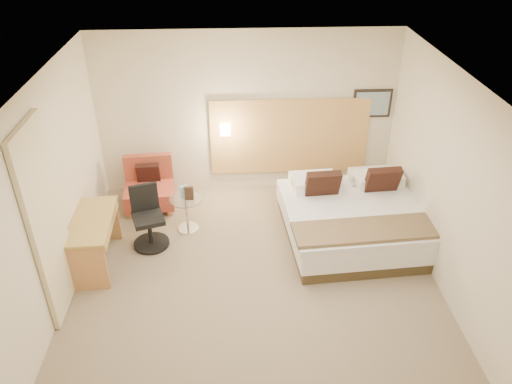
{
  "coord_description": "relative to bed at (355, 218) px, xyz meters",
  "views": [
    {
      "loc": [
        -0.24,
        -4.99,
        4.46
      ],
      "look_at": [
        0.06,
        0.69,
        0.98
      ],
      "focal_mm": 35.0,
      "sensor_mm": 36.0,
      "label": 1
    }
  ],
  "objects": [
    {
      "name": "floor",
      "position": [
        -1.52,
        -0.96,
        -0.34
      ],
      "size": [
        4.8,
        5.0,
        0.02
      ],
      "primitive_type": "cube",
      "color": "#816E56",
      "rests_on": "ground"
    },
    {
      "name": "ceiling",
      "position": [
        -1.52,
        -0.96,
        2.38
      ],
      "size": [
        4.8,
        5.0,
        0.02
      ],
      "primitive_type": "cube",
      "color": "white",
      "rests_on": "floor"
    },
    {
      "name": "wall_back",
      "position": [
        -1.52,
        1.55,
        1.02
      ],
      "size": [
        4.8,
        0.02,
        2.7
      ],
      "primitive_type": "cube",
      "color": "beige",
      "rests_on": "floor"
    },
    {
      "name": "wall_front",
      "position": [
        -1.52,
        -3.47,
        1.02
      ],
      "size": [
        4.8,
        0.02,
        2.7
      ],
      "primitive_type": "cube",
      "color": "beige",
      "rests_on": "floor"
    },
    {
      "name": "wall_left",
      "position": [
        -3.93,
        -0.96,
        1.02
      ],
      "size": [
        0.02,
        5.0,
        2.7
      ],
      "primitive_type": "cube",
      "color": "beige",
      "rests_on": "floor"
    },
    {
      "name": "wall_right",
      "position": [
        0.89,
        -0.96,
        1.02
      ],
      "size": [
        0.02,
        5.0,
        2.7
      ],
      "primitive_type": "cube",
      "color": "beige",
      "rests_on": "floor"
    },
    {
      "name": "headboard_panel",
      "position": [
        -0.82,
        1.51,
        0.62
      ],
      "size": [
        2.6,
        0.04,
        1.3
      ],
      "primitive_type": "cube",
      "color": "tan",
      "rests_on": "wall_back"
    },
    {
      "name": "art_frame",
      "position": [
        0.5,
        1.52,
        1.17
      ],
      "size": [
        0.62,
        0.03,
        0.47
      ],
      "primitive_type": "cube",
      "color": "black",
      "rests_on": "wall_back"
    },
    {
      "name": "art_canvas",
      "position": [
        0.5,
        1.5,
        1.17
      ],
      "size": [
        0.54,
        0.01,
        0.39
      ],
      "primitive_type": "cube",
      "color": "gray",
      "rests_on": "wall_back"
    },
    {
      "name": "lamp_arm",
      "position": [
        -1.87,
        1.46,
        0.82
      ],
      "size": [
        0.02,
        0.12,
        0.02
      ],
      "primitive_type": "cylinder",
      "rotation": [
        1.57,
        0.0,
        0.0
      ],
      "color": "silver",
      "rests_on": "wall_back"
    },
    {
      "name": "lamp_shade",
      "position": [
        -1.87,
        1.4,
        0.82
      ],
      "size": [
        0.15,
        0.15,
        0.15
      ],
      "primitive_type": "cube",
      "color": "#FEECC6",
      "rests_on": "wall_back"
    },
    {
      "name": "curtain",
      "position": [
        -3.88,
        -1.21,
        0.89
      ],
      "size": [
        0.06,
        0.9,
        2.42
      ],
      "primitive_type": "cube",
      "color": "beige",
      "rests_on": "wall_left"
    },
    {
      "name": "bottle_a",
      "position": [
        -2.52,
        0.35,
        0.31
      ],
      "size": [
        0.06,
        0.06,
        0.19
      ],
      "primitive_type": "cylinder",
      "rotation": [
        0.0,
        0.0,
        -0.03
      ],
      "color": "#95C6E7",
      "rests_on": "side_table"
    },
    {
      "name": "bottle_b",
      "position": [
        -2.46,
        0.38,
        0.31
      ],
      "size": [
        0.06,
        0.06,
        0.19
      ],
      "primitive_type": "cylinder",
      "rotation": [
        0.0,
        0.0,
        -0.03
      ],
      "color": "#92C3E2",
      "rests_on": "side_table"
    },
    {
      "name": "menu_folder",
      "position": [
        -2.42,
        0.3,
        0.32
      ],
      "size": [
        0.13,
        0.05,
        0.21
      ],
      "primitive_type": "cube",
      "rotation": [
        0.0,
        0.0,
        -0.03
      ],
      "color": "#3A2617",
      "rests_on": "side_table"
    },
    {
      "name": "bed",
      "position": [
        0.0,
        0.0,
        0.0
      ],
      "size": [
        2.19,
        2.15,
        1.01
      ],
      "color": "#403420",
      "rests_on": "floor"
    },
    {
      "name": "lounge_chair",
      "position": [
        -3.12,
        1.02,
        -0.0
      ],
      "size": [
        0.82,
        0.73,
        0.81
      ],
      "color": "#9A7F48",
      "rests_on": "floor"
    },
    {
      "name": "side_table",
      "position": [
        -2.48,
        0.32,
        -0.03
      ],
      "size": [
        0.5,
        0.5,
        0.54
      ],
      "color": "white",
      "rests_on": "floor"
    },
    {
      "name": "desk",
      "position": [
        -3.64,
        -0.43,
        0.24
      ],
      "size": [
        0.58,
        1.18,
        0.73
      ],
      "color": "#AD8C43",
      "rests_on": "floor"
    },
    {
      "name": "desk_chair",
      "position": [
        -3.0,
        -0.02,
        0.05
      ],
      "size": [
        0.65,
        0.65,
        0.91
      ],
      "color": "black",
      "rests_on": "floor"
    }
  ]
}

